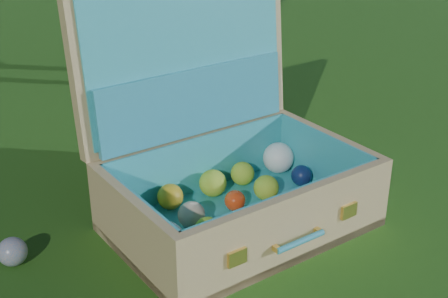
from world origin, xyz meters
TOP-DOWN VIEW (x-y plane):
  - ground at (0.00, 0.00)m, footprint 60.00×60.00m
  - stray_ball at (-0.56, -0.08)m, footprint 0.07×0.07m
  - suitcase at (-0.04, -0.12)m, footprint 0.67×0.55m

SIDE VIEW (x-z plane):
  - ground at x=0.00m, z-range 0.00..0.00m
  - stray_ball at x=-0.56m, z-range 0.00..0.07m
  - suitcase at x=-0.04m, z-range -0.13..0.47m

